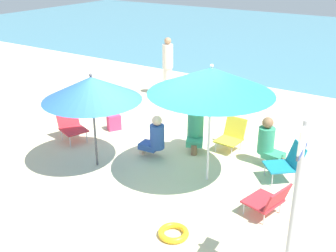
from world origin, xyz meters
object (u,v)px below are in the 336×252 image
object	(u,v)px
person_a	(195,128)
person_b	(155,137)
beach_chair_c	(269,200)
person_d	(268,142)
warning_sign	(297,187)
person_c	(168,67)
umbrella_blue	(92,88)
beach_bag	(114,122)
beach_chair_d	(71,124)
beach_chair_b	(287,162)
umbrella_teal	(211,81)
swim_ring	(173,233)
beach_chair_a	(232,135)

from	to	relation	value
person_a	person_b	bearing A→B (deg)	-56.24
beach_chair_c	person_a	distance (m)	2.57
person_d	warning_sign	xyz separation A→B (m)	(1.27, -2.80, 0.89)
person_c	person_a	bearing A→B (deg)	11.54
umbrella_blue	beach_bag	distance (m)	2.16
umbrella_blue	person_a	xyz separation A→B (m)	(1.19, 1.63, -1.06)
beach_chair_d	beach_chair_c	bearing A→B (deg)	15.07
person_a	warning_sign	xyz separation A→B (m)	(2.75, -2.67, 0.90)
beach_chair_d	person_c	bearing A→B (deg)	108.11
beach_chair_d	beach_chair_b	bearing A→B (deg)	30.95
beach_chair_b	person_a	distance (m)	1.98
person_c	warning_sign	bearing A→B (deg)	13.38
umbrella_blue	warning_sign	xyz separation A→B (m)	(3.94, -1.04, -0.16)
person_a	person_d	size ratio (longest dim) A/B	1.00
umbrella_teal	beach_chair_b	xyz separation A→B (m)	(1.16, 0.75, -1.46)
beach_chair_d	warning_sign	world-z (taller)	warning_sign
person_b	swim_ring	size ratio (longest dim) A/B	1.98
person_a	person_c	size ratio (longest dim) A/B	0.58
person_d	beach_chair_c	bearing A→B (deg)	-58.44
umbrella_teal	person_d	bearing A→B (deg)	58.76
beach_chair_c	beach_bag	xyz separation A→B (m)	(-4.10, 1.32, -0.12)
umbrella_teal	beach_chair_c	bearing A→B (deg)	-20.84
umbrella_teal	person_d	size ratio (longest dim) A/B	2.22
person_c	warning_sign	xyz separation A→B (m)	(5.03, -5.16, 0.53)
beach_chair_c	swim_ring	size ratio (longest dim) A/B	1.48
umbrella_blue	swim_ring	size ratio (longest dim) A/B	4.02
umbrella_teal	warning_sign	bearing A→B (deg)	-40.93
beach_chair_a	person_c	distance (m)	3.64
beach_chair_a	person_d	world-z (taller)	person_d
beach_chair_c	beach_chair_a	bearing A→B (deg)	-37.42
umbrella_teal	umbrella_blue	world-z (taller)	umbrella_teal
beach_chair_c	umbrella_blue	bearing A→B (deg)	17.02
warning_sign	beach_bag	distance (m)	5.51
person_a	umbrella_teal	bearing A→B (deg)	13.43
beach_chair_b	person_a	xyz separation A→B (m)	(-1.97, 0.24, 0.10)
person_c	person_b	bearing A→B (deg)	-1.75
warning_sign	swim_ring	distance (m)	2.07
person_a	person_d	xyz separation A→B (m)	(1.48, 0.13, 0.01)
umbrella_blue	beach_chair_a	xyz separation A→B (m)	(1.82, 2.01, -1.19)
beach_chair_d	person_a	size ratio (longest dim) A/B	0.78
person_a	warning_sign	distance (m)	3.94
person_d	swim_ring	distance (m)	2.82
umbrella_blue	person_d	distance (m)	3.36
umbrella_teal	person_b	bearing A→B (deg)	170.88
umbrella_teal	beach_chair_c	distance (m)	2.05
umbrella_blue	beach_chair_a	distance (m)	2.96
beach_chair_b	warning_sign	world-z (taller)	warning_sign
beach_chair_b	warning_sign	xyz separation A→B (m)	(0.78, -2.43, 1.00)
person_d	beach_bag	distance (m)	3.51
umbrella_teal	beach_chair_d	size ratio (longest dim) A/B	2.84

